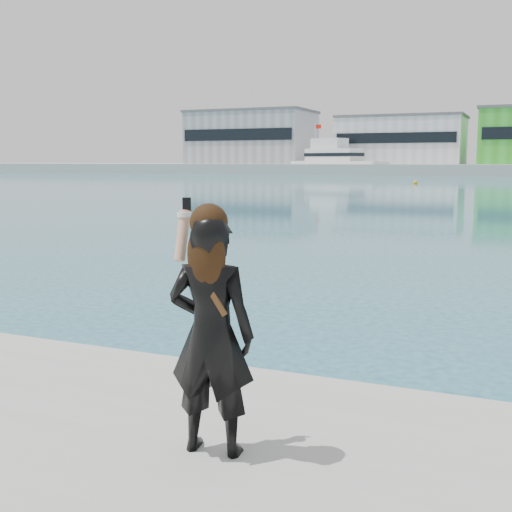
# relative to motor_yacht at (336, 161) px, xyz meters

# --- Properties ---
(ground) EXTENTS (500.00, 500.00, 0.00)m
(ground) POSITION_rel_motor_yacht_xyz_m (32.39, -116.64, -2.55)
(ground) COLOR navy
(ground) RESTS_ON ground
(warehouse_grey_left) EXTENTS (26.52, 16.36, 11.50)m
(warehouse_grey_left) POSITION_rel_motor_yacht_xyz_m (-22.61, 11.34, 5.21)
(warehouse_grey_left) COLOR gray
(warehouse_grey_left) RESTS_ON far_quay
(warehouse_white) EXTENTS (24.48, 15.35, 9.50)m
(warehouse_white) POSITION_rel_motor_yacht_xyz_m (10.39, 11.34, 4.21)
(warehouse_white) COLOR silver
(warehouse_white) RESTS_ON far_quay
(flagpole_left) EXTENTS (1.28, 0.16, 8.00)m
(flagpole_left) POSITION_rel_motor_yacht_xyz_m (-5.52, 4.36, 3.99)
(flagpole_left) COLOR silver
(flagpole_left) RESTS_ON far_quay
(motor_yacht) EXTENTS (20.09, 12.01, 9.08)m
(motor_yacht) POSITION_rel_motor_yacht_xyz_m (0.00, 0.00, 0.00)
(motor_yacht) COLOR silver
(motor_yacht) RESTS_ON ground
(buoy_far) EXTENTS (0.50, 0.50, 0.50)m
(buoy_far) POSITION_rel_motor_yacht_xyz_m (22.68, -45.84, -2.55)
(buoy_far) COLOR #F2A70C
(buoy_far) RESTS_ON ground
(woman) EXTENTS (0.59, 0.42, 1.58)m
(woman) POSITION_rel_motor_yacht_xyz_m (33.09, -117.26, -0.95)
(woman) COLOR black
(woman) RESTS_ON near_quay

